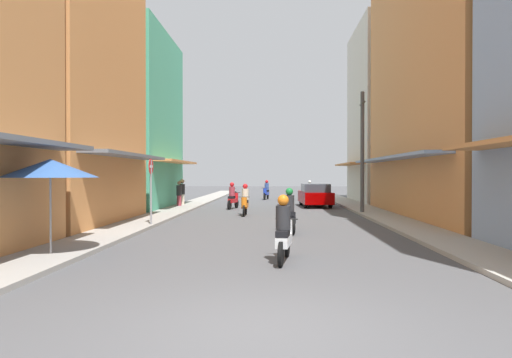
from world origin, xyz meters
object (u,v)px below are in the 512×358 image
object	(u,v)px
parked_car	(315,195)
motorbike_blue	(266,191)
vendor_umbrella	(50,168)
pedestrian_crossing	(182,191)
motorbike_orange	(245,201)
motorbike_red	(233,197)
street_sign_no_entry	(151,183)
motorbike_silver	(233,195)
motorbike_white	(284,232)
motorbike_black	(288,213)
utility_pole	(362,152)
pedestrian_foreground	(179,194)
motorbike_green	(309,191)

from	to	relation	value
parked_car	motorbike_blue	bearing A→B (deg)	111.99
vendor_umbrella	pedestrian_crossing	bearing A→B (deg)	91.33
motorbike_blue	motorbike_orange	distance (m)	14.27
motorbike_red	street_sign_no_entry	size ratio (longest dim) A/B	0.67
motorbike_red	motorbike_orange	distance (m)	4.30
motorbike_silver	motorbike_blue	distance (m)	3.71
motorbike_blue	parked_car	xyz separation A→B (m)	(3.24, -8.02, 0.04)
motorbike_red	vendor_umbrella	world-z (taller)	vendor_umbrella
motorbike_white	parked_car	xyz separation A→B (m)	(2.34, 17.94, 0.04)
motorbike_white	motorbike_orange	world-z (taller)	same
motorbike_black	parked_car	world-z (taller)	motorbike_black
motorbike_black	pedestrian_crossing	xyz separation A→B (m)	(-6.33, 12.52, 0.29)
motorbike_blue	utility_pole	size ratio (longest dim) A/B	0.29
motorbike_blue	vendor_umbrella	xyz separation A→B (m)	(-4.78, -25.73, 1.49)
motorbike_silver	pedestrian_crossing	world-z (taller)	pedestrian_crossing
motorbike_red	pedestrian_foreground	xyz separation A→B (m)	(-3.39, 0.83, 0.11)
motorbike_blue	motorbike_orange	world-z (taller)	same
motorbike_green	motorbike_black	size ratio (longest dim) A/B	1.00
motorbike_red	vendor_umbrella	size ratio (longest dim) A/B	0.73
motorbike_green	motorbike_orange	distance (m)	13.98
motorbike_red	street_sign_no_entry	world-z (taller)	street_sign_no_entry
motorbike_orange	motorbike_green	bearing A→B (deg)	72.48
parked_car	pedestrian_foreground	xyz separation A→B (m)	(-8.41, -1.22, 0.07)
motorbike_green	motorbike_orange	world-z (taller)	same
pedestrian_crossing	street_sign_no_entry	size ratio (longest dim) A/B	0.66
motorbike_orange	street_sign_no_entry	world-z (taller)	street_sign_no_entry
pedestrian_crossing	utility_pole	bearing A→B (deg)	-25.88
motorbike_red	motorbike_silver	size ratio (longest dim) A/B	1.00
motorbike_black	vendor_umbrella	distance (m)	7.86
motorbike_red	parked_car	world-z (taller)	motorbike_red
pedestrian_crossing	motorbike_red	bearing A→B (deg)	-27.91
pedestrian_crossing	street_sign_no_entry	world-z (taller)	street_sign_no_entry
motorbike_black	street_sign_no_entry	size ratio (longest dim) A/B	0.67
motorbike_black	pedestrian_foreground	bearing A→B (deg)	118.68
motorbike_red	motorbike_orange	bearing A→B (deg)	-76.70
motorbike_blue	pedestrian_crossing	bearing A→B (deg)	-122.10
motorbike_black	motorbike_orange	size ratio (longest dim) A/B	0.99
motorbike_black	vendor_umbrella	xyz separation A→B (m)	(-5.92, -4.95, 1.49)
parked_car	utility_pole	bearing A→B (deg)	-69.89
motorbike_orange	street_sign_no_entry	size ratio (longest dim) A/B	0.68
motorbike_red	motorbike_black	distance (m)	11.12
motorbike_white	vendor_umbrella	bearing A→B (deg)	177.74
motorbike_red	pedestrian_crossing	distance (m)	3.86
utility_pole	motorbike_orange	bearing A→B (deg)	-170.82
motorbike_silver	motorbike_black	bearing A→B (deg)	-78.77
motorbike_green	utility_pole	distance (m)	12.74
motorbike_red	motorbike_blue	world-z (taller)	same
vendor_umbrella	street_sign_no_entry	bearing A→B (deg)	83.77
motorbike_white	motorbike_red	bearing A→B (deg)	99.57
pedestrian_foreground	motorbike_red	bearing A→B (deg)	-13.70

